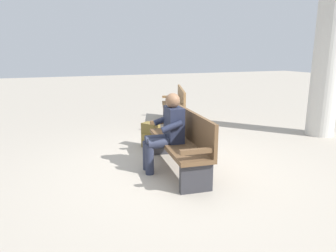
# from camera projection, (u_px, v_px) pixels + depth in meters

# --- Properties ---
(ground_plane) EXTENTS (40.00, 40.00, 0.00)m
(ground_plane) POSITION_uv_depth(u_px,v_px,m) (178.00, 170.00, 4.76)
(ground_plane) COLOR #A89E8E
(bench_near) EXTENTS (1.84, 0.68, 0.90)m
(bench_near) POSITION_uv_depth(u_px,v_px,m) (182.00, 141.00, 4.67)
(bench_near) COLOR brown
(bench_near) RESTS_ON ground
(person_seated) EXTENTS (0.60, 0.60, 1.18)m
(person_seated) POSITION_uv_depth(u_px,v_px,m) (167.00, 130.00, 4.61)
(person_seated) COLOR #1E2338
(person_seated) RESTS_ON ground
(backpack) EXTENTS (0.37, 0.35, 0.47)m
(backpack) POSITION_uv_depth(u_px,v_px,m) (150.00, 135.00, 5.83)
(backpack) COLOR brown
(backpack) RESTS_ON ground
(bench_far) EXTENTS (1.86, 1.05, 0.90)m
(bench_far) POSITION_uv_depth(u_px,v_px,m) (175.00, 106.00, 7.68)
(bench_far) COLOR olive
(bench_far) RESTS_ON ground
(support_pillar) EXTENTS (0.57, 0.57, 3.08)m
(support_pillar) POSITION_uv_depth(u_px,v_px,m) (327.00, 63.00, 6.45)
(support_pillar) COLOR beige
(support_pillar) RESTS_ON ground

